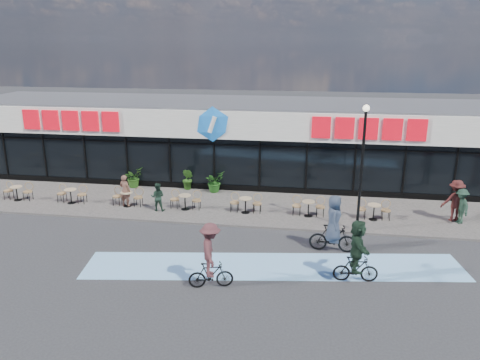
% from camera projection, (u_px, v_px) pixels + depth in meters
% --- Properties ---
extents(ground, '(120.00, 120.00, 0.00)m').
position_uv_depth(ground, '(181.00, 243.00, 19.41)').
color(ground, '#28282B').
rests_on(ground, ground).
extents(sidewalk, '(44.00, 5.00, 0.10)m').
position_uv_depth(sidewalk, '(205.00, 205.00, 23.65)').
color(sidewalk, '#635B58').
rests_on(sidewalk, ground).
extents(bike_lane, '(14.17, 4.13, 0.01)m').
position_uv_depth(bike_lane, '(274.00, 266.00, 17.40)').
color(bike_lane, '#79B3E4').
rests_on(bike_lane, ground).
extents(building, '(30.60, 6.57, 4.75)m').
position_uv_depth(building, '(224.00, 139.00, 28.13)').
color(building, black).
rests_on(building, ground).
extents(lamp_post, '(0.28, 0.28, 5.46)m').
position_uv_depth(lamp_post, '(362.00, 158.00, 19.55)').
color(lamp_post, black).
rests_on(lamp_post, sidewalk).
extents(bistro_set_1, '(1.54, 0.62, 0.90)m').
position_uv_depth(bistro_set_1, '(18.00, 191.00, 24.20)').
color(bistro_set_1, tan).
rests_on(bistro_set_1, sidewalk).
extents(bistro_set_2, '(1.54, 0.62, 0.90)m').
position_uv_depth(bistro_set_2, '(72.00, 194.00, 23.76)').
color(bistro_set_2, tan).
rests_on(bistro_set_2, sidewalk).
extents(bistro_set_3, '(1.54, 0.62, 0.90)m').
position_uv_depth(bistro_set_3, '(128.00, 197.00, 23.33)').
color(bistro_set_3, tan).
rests_on(bistro_set_3, sidewalk).
extents(bistro_set_4, '(1.54, 0.62, 0.90)m').
position_uv_depth(bistro_set_4, '(186.00, 200.00, 22.89)').
color(bistro_set_4, tan).
rests_on(bistro_set_4, sidewalk).
extents(bistro_set_5, '(1.54, 0.62, 0.90)m').
position_uv_depth(bistro_set_5, '(246.00, 203.00, 22.45)').
color(bistro_set_5, tan).
rests_on(bistro_set_5, sidewalk).
extents(bistro_set_6, '(1.54, 0.62, 0.90)m').
position_uv_depth(bistro_set_6, '(308.00, 206.00, 22.02)').
color(bistro_set_6, tan).
rests_on(bistro_set_6, sidewalk).
extents(bistro_set_7, '(1.54, 0.62, 0.90)m').
position_uv_depth(bistro_set_7, '(374.00, 210.00, 21.58)').
color(bistro_set_7, tan).
rests_on(bistro_set_7, sidewalk).
extents(potted_plant_left, '(1.21, 1.28, 1.12)m').
position_uv_depth(potted_plant_left, '(134.00, 177.00, 26.26)').
color(potted_plant_left, '#275217').
rests_on(potted_plant_left, sidewalk).
extents(potted_plant_mid, '(0.85, 0.83, 1.20)m').
position_uv_depth(potted_plant_mid, '(188.00, 179.00, 25.80)').
color(potted_plant_mid, '#264F16').
rests_on(potted_plant_mid, sidewalk).
extents(potted_plant_right, '(1.33, 1.36, 1.15)m').
position_uv_depth(potted_plant_right, '(214.00, 182.00, 25.43)').
color(potted_plant_right, '#1D4C15').
rests_on(potted_plant_right, sidewalk).
extents(patron_left, '(0.66, 0.51, 1.61)m').
position_uv_depth(patron_left, '(125.00, 191.00, 23.17)').
color(patron_left, brown).
rests_on(patron_left, sidewalk).
extents(patron_right, '(0.72, 0.59, 1.39)m').
position_uv_depth(patron_right, '(158.00, 197.00, 22.58)').
color(patron_right, '#192D21').
rests_on(patron_right, sidewalk).
extents(pedestrian_a, '(0.88, 1.19, 1.63)m').
position_uv_depth(pedestrian_a, '(461.00, 206.00, 21.02)').
color(pedestrian_a, '#1A2F23').
rests_on(pedestrian_a, sidewalk).
extents(pedestrian_c, '(1.33, 0.88, 1.93)m').
position_uv_depth(pedestrian_c, '(456.00, 201.00, 21.26)').
color(pedestrian_c, '#421917').
rests_on(pedestrian_c, sidewalk).
extents(cyclist_a, '(1.59, 1.74, 2.29)m').
position_uv_depth(cyclist_a, '(357.00, 252.00, 16.00)').
color(cyclist_a, black).
rests_on(cyclist_a, ground).
extents(cyclist_b, '(1.89, 0.96, 2.34)m').
position_uv_depth(cyclist_b, '(333.00, 229.00, 18.37)').
color(cyclist_b, black).
rests_on(cyclist_b, ground).
extents(cyclist_c, '(1.59, 1.35, 2.33)m').
position_uv_depth(cyclist_c, '(211.00, 257.00, 15.61)').
color(cyclist_c, black).
rests_on(cyclist_c, ground).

